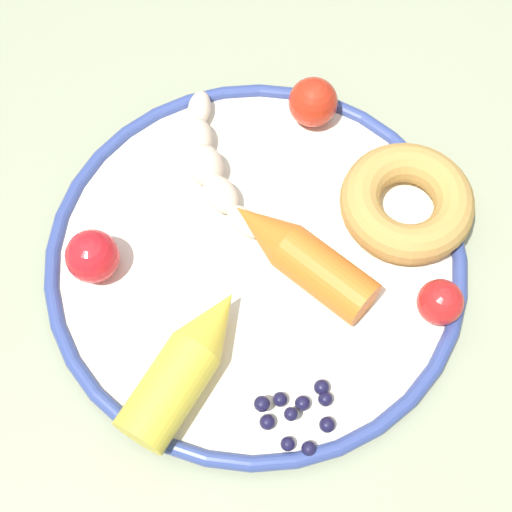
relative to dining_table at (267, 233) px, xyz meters
name	(u,v)px	position (x,y,z in m)	size (l,w,h in m)	color
ground_plane	(262,403)	(0.00, 0.00, -0.64)	(6.00, 6.00, 0.00)	#363C33
dining_table	(267,233)	(0.00, 0.00, 0.00)	(1.27, 0.89, 0.71)	#969D7C
plate	(256,258)	(-0.06, 0.03, 0.08)	(0.33, 0.33, 0.02)	#EFE6D0
banana	(211,165)	(0.03, 0.04, 0.10)	(0.16, 0.05, 0.03)	beige
carrot_orange	(300,255)	(-0.08, 0.01, 0.11)	(0.13, 0.09, 0.04)	orange
carrot_yellow	(187,363)	(-0.13, 0.11, 0.11)	(0.11, 0.12, 0.04)	yellow
donut	(407,202)	(-0.06, -0.09, 0.10)	(0.11, 0.11, 0.03)	#C19146
blueberry_pile	(297,413)	(-0.18, 0.05, 0.09)	(0.05, 0.06, 0.02)	#191638
tomato_near	(313,102)	(0.05, -0.06, 0.11)	(0.04, 0.04, 0.04)	red
tomato_mid	(440,302)	(-0.15, -0.08, 0.10)	(0.03, 0.03, 0.03)	red
tomato_far	(92,256)	(-0.02, 0.15, 0.11)	(0.04, 0.04, 0.04)	red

